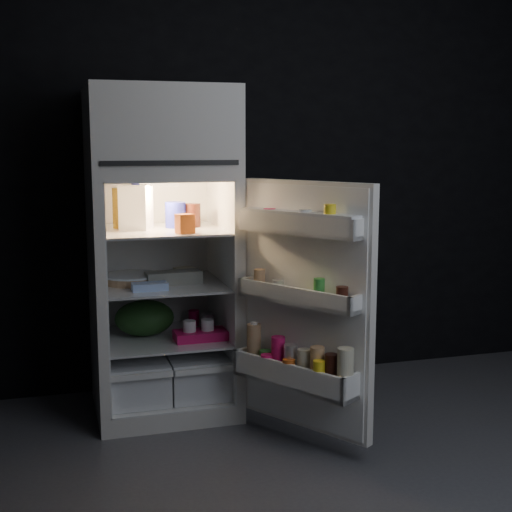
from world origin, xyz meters
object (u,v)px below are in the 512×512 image
object	(u,v)px
refrigerator	(161,241)
milk_jug	(136,207)
egg_carton	(173,278)
yogurt_tray	(200,335)
fridge_door	(303,311)

from	to	relation	value
refrigerator	milk_jug	world-z (taller)	refrigerator
milk_jug	egg_carton	distance (m)	0.43
yogurt_tray	refrigerator	bearing A→B (deg)	137.09
milk_jug	yogurt_tray	distance (m)	0.78
fridge_door	egg_carton	distance (m)	0.82
fridge_door	milk_jug	bearing A→B (deg)	136.08
refrigerator	egg_carton	xyz separation A→B (m)	(0.05, -0.07, -0.19)
fridge_door	yogurt_tray	world-z (taller)	fridge_door
fridge_door	yogurt_tray	bearing A→B (deg)	126.45
yogurt_tray	milk_jug	bearing A→B (deg)	154.16
fridge_door	egg_carton	xyz separation A→B (m)	(-0.52, 0.62, 0.08)
refrigerator	egg_carton	world-z (taller)	refrigerator
refrigerator	milk_jug	bearing A→B (deg)	-172.90
milk_jug	yogurt_tray	bearing A→B (deg)	-1.78
fridge_door	yogurt_tray	xyz separation A→B (m)	(-0.40, 0.54, -0.23)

